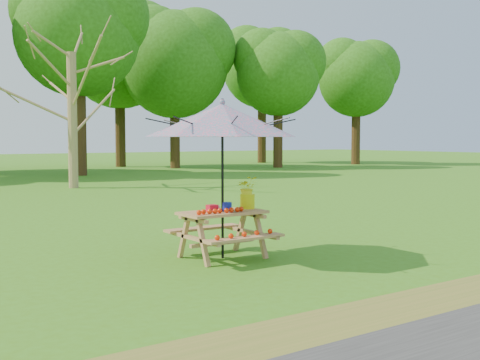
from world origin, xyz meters
TOP-DOWN VIEW (x-y plane):
  - ground at (0.00, 0.00)m, footprint 120.00×120.00m
  - drygrass_strip at (0.00, -2.80)m, footprint 120.00×1.20m
  - picnic_table at (0.63, 0.50)m, footprint 1.20×1.32m
  - patio_umbrella at (0.63, 0.50)m, footprint 2.80×2.80m
  - produce_bins at (0.59, 0.53)m, footprint 0.34×0.38m
  - tomatoes_row at (0.48, 0.32)m, footprint 0.77×0.13m
  - flower_bucket at (1.10, 0.55)m, footprint 0.36×0.34m

SIDE VIEW (x-z plane):
  - ground at x=0.00m, z-range 0.00..0.00m
  - drygrass_strip at x=0.00m, z-range 0.00..0.01m
  - picnic_table at x=0.63m, z-range -0.01..0.66m
  - tomatoes_row at x=0.48m, z-range 0.67..0.74m
  - produce_bins at x=0.59m, z-range 0.66..0.79m
  - flower_bucket at x=1.10m, z-range 0.69..1.16m
  - patio_umbrella at x=0.63m, z-range 0.82..3.07m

